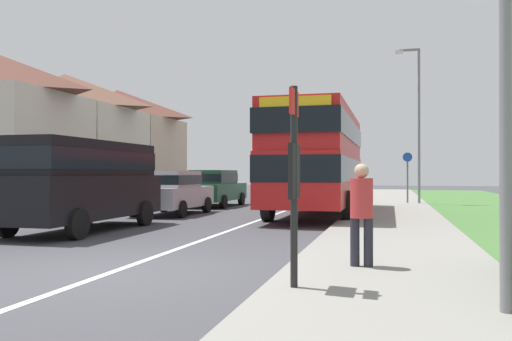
% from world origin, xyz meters
% --- Properties ---
extents(ground_plane, '(120.00, 120.00, 0.00)m').
position_xyz_m(ground_plane, '(0.00, 0.00, 0.00)').
color(ground_plane, '#424247').
extents(lane_marking_centre, '(0.14, 60.00, 0.01)m').
position_xyz_m(lane_marking_centre, '(0.00, 8.00, 0.00)').
color(lane_marking_centre, silver).
rests_on(lane_marking_centre, ground_plane).
extents(pavement_near_side, '(3.20, 68.00, 0.12)m').
position_xyz_m(pavement_near_side, '(4.20, 6.00, 0.06)').
color(pavement_near_side, gray).
rests_on(pavement_near_side, ground_plane).
extents(double_decker_bus, '(2.80, 9.55, 3.70)m').
position_xyz_m(double_decker_bus, '(1.61, 11.63, 2.14)').
color(double_decker_bus, red).
rests_on(double_decker_bus, ground_plane).
extents(parked_van_black, '(2.11, 5.41, 2.37)m').
position_xyz_m(parked_van_black, '(-3.73, 5.01, 1.40)').
color(parked_van_black, black).
rests_on(parked_van_black, ground_plane).
extents(parked_car_silver, '(2.01, 4.05, 1.62)m').
position_xyz_m(parked_car_silver, '(-3.67, 10.57, 0.89)').
color(parked_car_silver, '#B7B7BC').
rests_on(parked_car_silver, ground_plane).
extents(parked_car_dark_green, '(1.90, 4.49, 1.67)m').
position_xyz_m(parked_car_dark_green, '(-3.68, 15.51, 0.92)').
color(parked_car_dark_green, '#19472D').
rests_on(parked_car_dark_green, ground_plane).
extents(pedestrian_at_stop, '(0.34, 0.34, 1.67)m').
position_xyz_m(pedestrian_at_stop, '(3.73, 0.87, 0.98)').
color(pedestrian_at_stop, '#23232D').
rests_on(pedestrian_at_stop, ground_plane).
extents(bus_stop_sign, '(0.09, 0.52, 2.60)m').
position_xyz_m(bus_stop_sign, '(3.00, -0.80, 1.54)').
color(bus_stop_sign, black).
rests_on(bus_stop_sign, ground_plane).
extents(cycle_route_sign, '(0.44, 0.08, 2.52)m').
position_xyz_m(cycle_route_sign, '(4.92, 18.65, 1.43)').
color(cycle_route_sign, slate).
rests_on(cycle_route_sign, ground_plane).
extents(street_lamp_mid, '(1.14, 0.20, 7.41)m').
position_xyz_m(street_lamp_mid, '(5.34, 18.46, 4.25)').
color(street_lamp_mid, slate).
rests_on(street_lamp_mid, ground_plane).
extents(house_terrace_far_side, '(7.68, 17.28, 7.10)m').
position_xyz_m(house_terrace_far_side, '(-13.53, 18.29, 3.55)').
color(house_terrace_far_side, beige).
rests_on(house_terrace_far_side, ground_plane).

